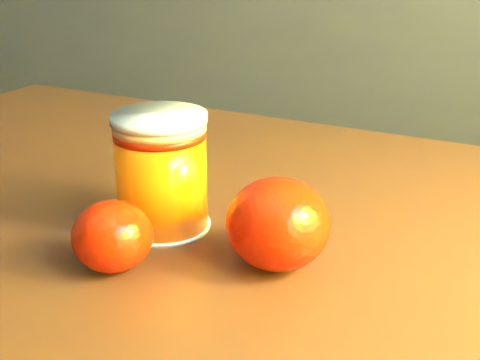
% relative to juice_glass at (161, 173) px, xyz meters
% --- Properties ---
extents(kitchen_counter, '(3.15, 0.60, 0.90)m').
position_rel_juice_glass_xyz_m(kitchen_counter, '(-0.81, 1.25, -0.36)').
color(kitchen_counter, '#424346').
rests_on(kitchen_counter, ground).
extents(juice_glass, '(0.08, 0.08, 0.10)m').
position_rel_juice_glass_xyz_m(juice_glass, '(0.00, 0.00, 0.00)').
color(juice_glass, '#EC6004').
rests_on(juice_glass, table).
extents(orange_front, '(0.10, 0.10, 0.07)m').
position_rel_juice_glass_xyz_m(orange_front, '(0.11, -0.03, -0.01)').
color(orange_front, red).
rests_on(orange_front, table).
extents(orange_back, '(0.07, 0.07, 0.05)m').
position_rel_juice_glass_xyz_m(orange_back, '(-0.00, -0.07, -0.02)').
color(orange_back, red).
rests_on(orange_back, table).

